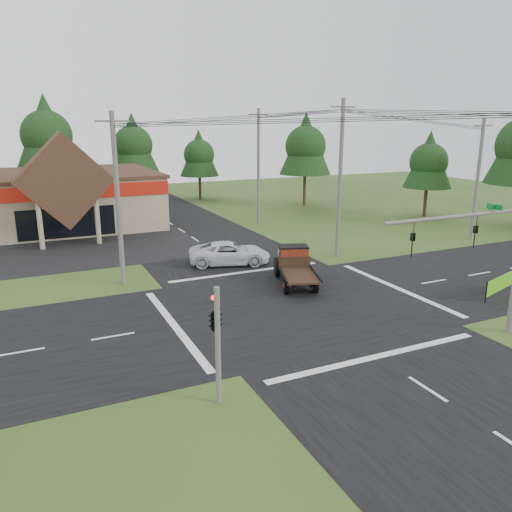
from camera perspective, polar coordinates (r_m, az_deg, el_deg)
ground at (r=27.91m, az=4.72°, el=-5.64°), size 120.00×120.00×0.00m
road_ns at (r=27.91m, az=4.72°, el=-5.62°), size 12.00×120.00×0.02m
road_ew at (r=27.91m, az=4.72°, el=-5.61°), size 120.00×12.00×0.02m
parking_apron at (r=42.77m, az=-25.53°, el=0.24°), size 28.00×14.00×0.02m
traffic_signal_mast at (r=24.80m, az=25.64°, el=0.97°), size 8.12×0.24×7.00m
traffic_signal_corner at (r=17.46m, az=-4.67°, el=-6.12°), size 0.53×2.48×4.40m
utility_pole_nw at (r=31.36m, az=-15.53°, el=6.33°), size 2.00×0.30×10.50m
utility_pole_ne at (r=37.39m, az=9.59°, el=8.75°), size 2.00×0.30×11.50m
utility_pole_far at (r=46.80m, az=24.00°, el=8.08°), size 2.00×0.30×10.20m
utility_pole_n at (r=49.53m, az=0.28°, el=10.24°), size 2.00×0.30×11.20m
tree_row_c at (r=63.72m, az=-22.83°, el=12.84°), size 7.28×7.28×13.13m
tree_row_d at (r=65.99m, az=-13.89°, el=12.41°), size 6.16×6.16×11.11m
tree_row_e at (r=66.20m, az=-6.53°, el=11.58°), size 5.04×5.04×9.09m
tree_side_ne at (r=61.18m, az=5.69°, el=12.60°), size 6.16×6.16×11.11m
tree_side_e_near at (r=56.51m, az=19.15°, el=10.31°), size 5.04×5.04×9.09m
antique_flatbed_truck at (r=31.04m, az=4.60°, el=-1.28°), size 3.78×5.86×2.29m
roadside_banner at (r=32.37m, az=26.09°, el=-3.07°), size 3.56×1.21×1.26m
white_pickup at (r=35.70m, az=-3.01°, el=0.34°), size 6.31×4.27×1.61m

